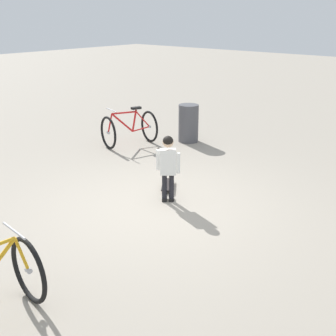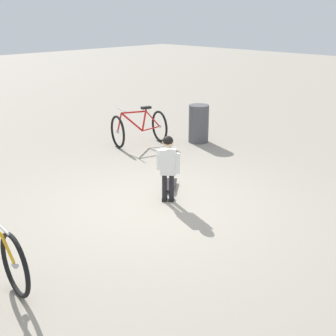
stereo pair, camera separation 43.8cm
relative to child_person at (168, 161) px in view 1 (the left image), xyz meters
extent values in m
plane|color=#9E9384|center=(0.02, -0.35, -0.66)|extent=(50.00, 50.00, 0.00)
cylinder|color=black|center=(-0.04, -0.04, -0.42)|extent=(0.08, 0.08, 0.42)
cube|color=black|center=(-0.06, -0.01, -0.63)|extent=(0.16, 0.17, 0.05)
cylinder|color=black|center=(0.04, 0.04, -0.42)|extent=(0.08, 0.08, 0.42)
cube|color=black|center=(0.02, 0.06, -0.63)|extent=(0.16, 0.17, 0.05)
cube|color=white|center=(0.00, 0.00, -0.01)|extent=(0.27, 0.26, 0.40)
cylinder|color=white|center=(-0.18, -0.03, -0.01)|extent=(0.06, 0.06, 0.32)
cylinder|color=white|center=(0.16, 0.06, -0.01)|extent=(0.06, 0.06, 0.32)
sphere|color=beige|center=(0.00, 0.00, 0.31)|extent=(0.17, 0.17, 0.17)
sphere|color=black|center=(0.01, -0.01, 0.32)|extent=(0.16, 0.16, 0.16)
cube|color=black|center=(-0.36, 0.41, -0.59)|extent=(0.50, 0.57, 0.02)
cube|color=#B7B7BC|center=(-0.48, 0.57, -0.61)|extent=(0.11, 0.09, 0.02)
cube|color=#B7B7BC|center=(-0.24, 0.25, -0.61)|extent=(0.11, 0.09, 0.02)
cylinder|color=beige|center=(-0.54, 0.52, -0.63)|extent=(0.06, 0.06, 0.06)
cylinder|color=beige|center=(-0.43, 0.61, -0.63)|extent=(0.06, 0.06, 0.06)
cylinder|color=beige|center=(-0.30, 0.21, -0.63)|extent=(0.06, 0.06, 0.06)
cylinder|color=beige|center=(-0.18, 0.30, -0.63)|extent=(0.06, 0.06, 0.06)
torus|color=black|center=(-2.83, 1.32, -0.30)|extent=(0.70, 0.25, 0.71)
torus|color=black|center=(-2.55, 2.30, -0.30)|extent=(0.70, 0.25, 0.71)
cylinder|color=#B7B7BC|center=(-2.83, 1.32, -0.30)|extent=(0.07, 0.07, 0.06)
cylinder|color=#B7B7BC|center=(-2.55, 2.30, -0.30)|extent=(0.07, 0.07, 0.06)
cylinder|color=red|center=(-2.74, 1.65, -0.13)|extent=(0.18, 0.51, 0.48)
cylinder|color=red|center=(-2.72, 1.70, 0.09)|extent=(0.20, 0.58, 0.06)
cylinder|color=red|center=(-2.65, 1.94, -0.12)|extent=(0.08, 0.14, 0.48)
cylinder|color=red|center=(-2.61, 2.09, -0.33)|extent=(0.15, 0.42, 0.08)
cylinder|color=red|center=(-2.59, 2.14, -0.11)|extent=(0.13, 0.34, 0.40)
cylinder|color=red|center=(-2.82, 1.37, -0.10)|extent=(0.07, 0.13, 0.41)
cube|color=black|center=(-2.64, 1.98, 0.16)|extent=(0.16, 0.24, 0.05)
cylinder|color=#B7B7BC|center=(-2.81, 1.42, 0.18)|extent=(0.45, 0.15, 0.02)
torus|color=black|center=(0.63, -2.88, -0.30)|extent=(0.71, 0.13, 0.71)
cylinder|color=#B7B7BC|center=(0.63, -2.88, -0.30)|extent=(0.07, 0.07, 0.06)
cylinder|color=gold|center=(0.62, -2.93, -0.10)|extent=(0.05, 0.13, 0.41)
cylinder|color=#B7B7BC|center=(0.62, -2.98, 0.18)|extent=(0.46, 0.07, 0.02)
cylinder|color=#4C4C51|center=(-1.91, 2.91, -0.23)|extent=(0.45, 0.45, 0.84)
camera|label=1|loc=(4.31, -4.98, 2.18)|focal=48.74mm
camera|label=2|loc=(4.63, -4.68, 2.18)|focal=48.74mm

